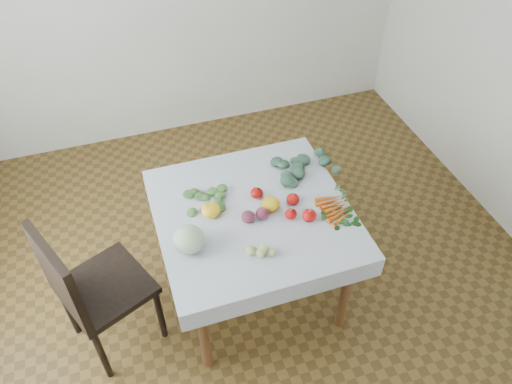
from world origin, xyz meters
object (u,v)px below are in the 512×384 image
chair (87,287)px  carrot_bunch (336,208)px  heirloom_back (211,210)px  cabbage (189,240)px  table (253,223)px

chair → carrot_bunch: chair is taller
chair → heirloom_back: (0.76, 0.15, 0.21)m
chair → cabbage: size_ratio=5.96×
cabbage → chair: bearing=174.4°
cabbage → carrot_bunch: (0.88, 0.02, -0.06)m
table → heirloom_back: 0.28m
carrot_bunch → table: bearing=163.5°
table → heirloom_back: (-0.24, 0.05, 0.14)m
table → carrot_bunch: bearing=-16.5°
table → cabbage: bearing=-158.8°
chair → cabbage: chair is taller
carrot_bunch → heirloom_back: bearing=165.1°
chair → heirloom_back: 0.80m
chair → cabbage: bearing=-5.6°
table → carrot_bunch: size_ratio=4.09×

